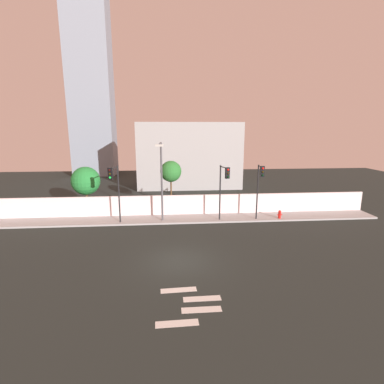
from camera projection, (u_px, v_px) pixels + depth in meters
ground_plane at (180, 261)px, 17.72m from camera, size 80.00×80.00×0.00m
sidewalk at (176, 219)px, 25.69m from camera, size 36.00×2.40×0.15m
perimeter_wall at (175, 205)px, 26.74m from camera, size 36.00×0.18×1.80m
crosswalk_marking at (190, 305)px, 13.34m from camera, size 3.05×3.06×0.01m
traffic_light_left at (224, 182)px, 23.86m from camera, size 0.54×1.71×4.76m
traffic_light_center at (114, 183)px, 23.11m from camera, size 0.55×1.75×4.83m
traffic_light_right at (260, 181)px, 24.40m from camera, size 0.35×1.18×4.76m
street_lamp_curbside at (161, 175)px, 24.02m from camera, size 0.61×2.08×6.66m
fire_hydrant at (280, 214)px, 25.62m from camera, size 0.44×0.26×0.74m
roadside_tree_leftmost at (86, 181)px, 27.08m from camera, size 2.64×2.64×4.46m
roadside_tree_midleft at (171, 172)px, 27.56m from camera, size 2.00×2.00×4.94m
low_building_distant at (189, 155)px, 39.85m from camera, size 13.75×6.00×8.71m
tower_on_skyline at (91, 86)px, 48.07m from camera, size 6.84×5.00×29.48m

